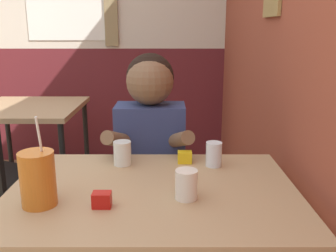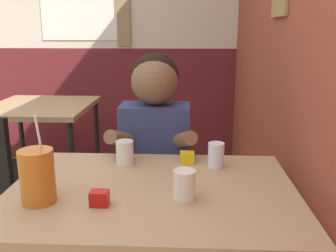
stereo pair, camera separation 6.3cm
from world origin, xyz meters
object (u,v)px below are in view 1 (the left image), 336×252
main_table (154,205)px  person_seated (152,159)px  background_table (31,116)px  cocktail_pitcher (39,179)px

main_table → person_seated: bearing=93.5°
main_table → background_table: bearing=123.7°
background_table → person_seated: 1.33m
background_table → cocktail_pitcher: (0.62, -1.60, 0.17)m
person_seated → main_table: bearing=-86.5°
main_table → person_seated: size_ratio=0.89×
main_table → background_table: (-0.98, 1.47, -0.01)m
main_table → person_seated: 0.54m
main_table → background_table: same height
background_table → person_seated: size_ratio=0.68×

